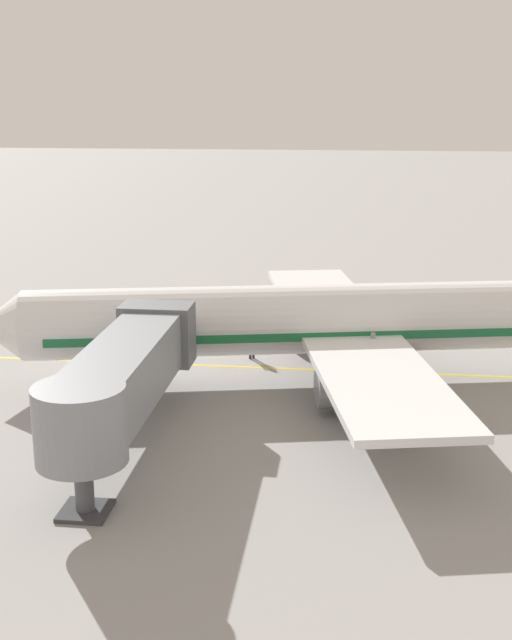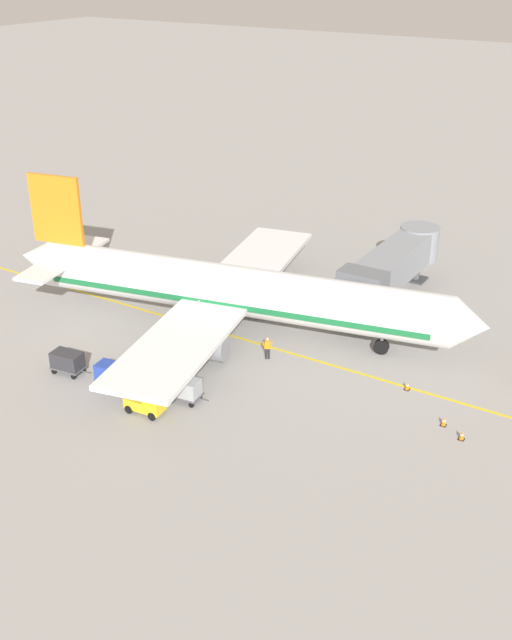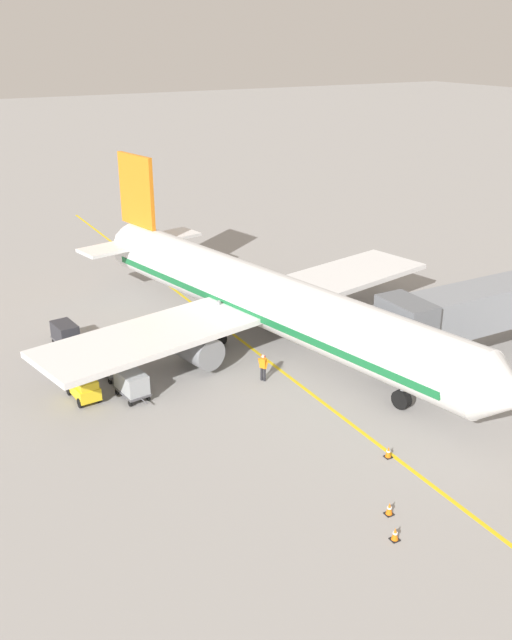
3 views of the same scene
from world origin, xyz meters
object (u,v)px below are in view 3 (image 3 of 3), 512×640
(baggage_tug_lead, at_px, (84,388))
(ground_crew_wing_walker, at_px, (263,366))
(baggage_cart_tail_end, at_px, (65,333))
(safety_cone_wing_tip, at_px, (388,452))
(baggage_cart_second_in_train, at_px, (112,362))
(safety_cone_nose_right, at_px, (395,534))
(parked_airliner, at_px, (263,299))
(baggage_cart_front, at_px, (132,383))
(safety_cone_nose_left, at_px, (389,509))
(jet_bridge, at_px, (482,307))
(baggage_cart_third_in_train, at_px, (87,353))

(baggage_tug_lead, distance_m, ground_crew_wing_walker, 10.34)
(baggage_tug_lead, xyz_separation_m, baggage_cart_tail_end, (-1.03, -7.72, 0.24))
(baggage_tug_lead, xyz_separation_m, ground_crew_wing_walker, (-9.92, 2.92, 0.24))
(baggage_cart_tail_end, distance_m, ground_crew_wing_walker, 13.86)
(safety_cone_wing_tip, bearing_deg, ground_crew_wing_walker, -82.55)
(baggage_tug_lead, xyz_separation_m, baggage_cart_second_in_train, (-2.29, -1.97, 0.24))
(ground_crew_wing_walker, height_order, safety_cone_nose_right, ground_crew_wing_walker)
(baggage_tug_lead, bearing_deg, parked_airliner, -172.03)
(baggage_cart_front, height_order, baggage_cart_second_in_train, same)
(parked_airliner, bearing_deg, baggage_cart_front, 15.98)
(baggage_cart_second_in_train, relative_size, safety_cone_nose_left, 5.02)
(parked_airliner, xyz_separation_m, baggage_tug_lead, (12.55, 1.76, -2.47))
(ground_crew_wing_walker, bearing_deg, baggage_cart_front, -13.30)
(baggage_tug_lead, xyz_separation_m, safety_cone_nose_right, (-7.63, 17.80, -0.42))
(baggage_cart_second_in_train, bearing_deg, safety_cone_nose_right, 105.11)
(ground_crew_wing_walker, distance_m, safety_cone_nose_right, 15.07)
(safety_cone_nose_right, bearing_deg, parked_airliner, -104.12)
(parked_airliner, height_order, jet_bridge, parked_airliner)
(baggage_cart_front, distance_m, ground_crew_wing_walker, 7.70)
(parked_airliner, height_order, baggage_cart_tail_end, parked_airliner)
(baggage_tug_lead, bearing_deg, safety_cone_nose_left, 117.33)
(jet_bridge, bearing_deg, ground_crew_wing_walker, -15.75)
(safety_cone_wing_tip, bearing_deg, baggage_cart_third_in_train, -59.81)
(baggage_cart_third_in_train, height_order, ground_crew_wing_walker, ground_crew_wing_walker)
(parked_airliner, relative_size, baggage_tug_lead, 14.33)
(jet_bridge, xyz_separation_m, baggage_cart_third_in_train, (21.95, -10.70, -2.51))
(parked_airliner, bearing_deg, baggage_tug_lead, 7.97)
(safety_cone_nose_left, height_order, safety_cone_nose_right, same)
(parked_airliner, distance_m, baggage_cart_front, 10.77)
(parked_airliner, distance_m, baggage_cart_second_in_train, 10.50)
(baggage_cart_front, xyz_separation_m, ground_crew_wing_walker, (-7.50, 1.77, 0.00))
(jet_bridge, height_order, baggage_cart_front, jet_bridge)
(baggage_tug_lead, xyz_separation_m, baggage_cart_third_in_train, (-1.38, -4.00, 0.24))
(baggage_cart_front, relative_size, safety_cone_nose_left, 5.02)
(ground_crew_wing_walker, distance_m, safety_cone_nose_left, 13.57)
(baggage_tug_lead, height_order, safety_cone_wing_tip, baggage_tug_lead)
(safety_cone_nose_left, bearing_deg, baggage_cart_second_in_train, -71.40)
(jet_bridge, distance_m, safety_cone_wing_tip, 13.97)
(safety_cone_nose_left, xyz_separation_m, safety_cone_nose_right, (0.84, 1.40, 0.00))
(safety_cone_nose_left, bearing_deg, parked_airliner, -102.66)
(parked_airliner, bearing_deg, baggage_cart_second_in_train, -1.18)
(baggage_cart_tail_end, bearing_deg, jet_bridge, 147.10)
(baggage_tug_lead, distance_m, safety_cone_nose_left, 18.46)
(baggage_cart_second_in_train, height_order, safety_cone_wing_tip, baggage_cart_second_in_train)
(jet_bridge, xyz_separation_m, safety_cone_nose_right, (15.69, 11.10, -3.17))
(baggage_cart_third_in_train, bearing_deg, safety_cone_nose_left, 109.18)
(baggage_cart_front, height_order, safety_cone_nose_left, baggage_cart_front)
(baggage_tug_lead, bearing_deg, baggage_cart_third_in_train, -109.00)
(baggage_cart_tail_end, relative_size, safety_cone_wing_tip, 5.02)
(baggage_tug_lead, relative_size, baggage_cart_second_in_train, 0.87)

